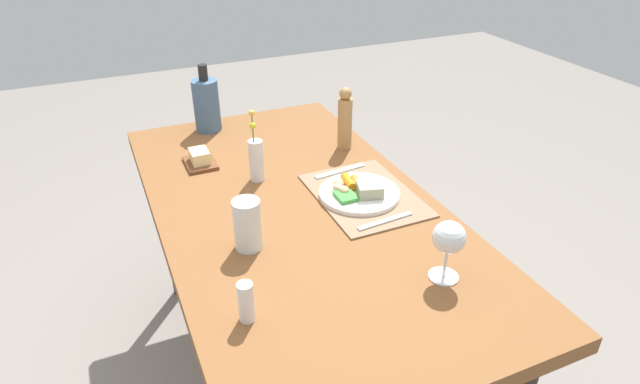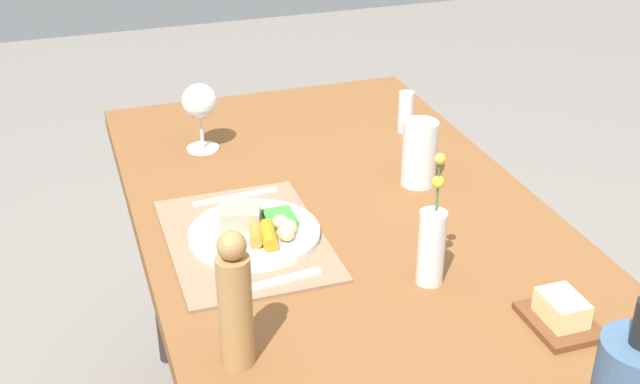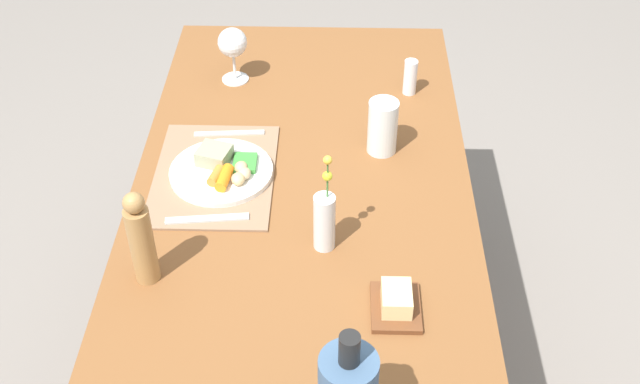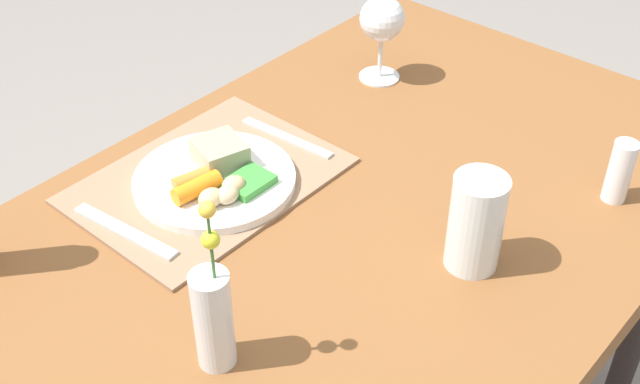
% 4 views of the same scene
% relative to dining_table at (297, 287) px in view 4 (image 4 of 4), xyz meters
% --- Properties ---
extents(dining_table, '(1.54, 0.81, 0.77)m').
position_rel_dining_table_xyz_m(dining_table, '(0.00, 0.00, 0.00)').
color(dining_table, brown).
rests_on(dining_table, ground_plane).
extents(placemat, '(0.40, 0.29, 0.01)m').
position_rel_dining_table_xyz_m(placemat, '(-0.03, -0.21, 0.07)').
color(placemat, '#906F53').
rests_on(placemat, dining_table).
extents(dinner_plate, '(0.25, 0.25, 0.05)m').
position_rel_dining_table_xyz_m(dinner_plate, '(-0.03, -0.19, 0.09)').
color(dinner_plate, white).
rests_on(dinner_plate, placemat).
extents(fork, '(0.03, 0.18, 0.00)m').
position_rel_dining_table_xyz_m(fork, '(-0.19, -0.20, 0.08)').
color(fork, silver).
rests_on(fork, placemat).
extents(knife, '(0.04, 0.19, 0.00)m').
position_rel_dining_table_xyz_m(knife, '(0.13, -0.21, 0.08)').
color(knife, silver).
rests_on(knife, placemat).
extents(salt_shaker, '(0.04, 0.04, 0.10)m').
position_rel_dining_table_xyz_m(salt_shaker, '(-0.41, 0.28, 0.12)').
color(salt_shaker, white).
rests_on(salt_shaker, dining_table).
extents(water_tumbler, '(0.07, 0.07, 0.14)m').
position_rel_dining_table_xyz_m(water_tumbler, '(-0.14, 0.19, 0.13)').
color(water_tumbler, silver).
rests_on(water_tumbler, dining_table).
extents(flower_vase, '(0.05, 0.05, 0.25)m').
position_rel_dining_table_xyz_m(flower_vase, '(0.21, 0.06, 0.14)').
color(flower_vase, silver).
rests_on(flower_vase, dining_table).
extents(wine_glass, '(0.08, 0.08, 0.16)m').
position_rel_dining_table_xyz_m(wine_glass, '(-0.46, -0.21, 0.18)').
color(wine_glass, white).
rests_on(wine_glass, dining_table).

